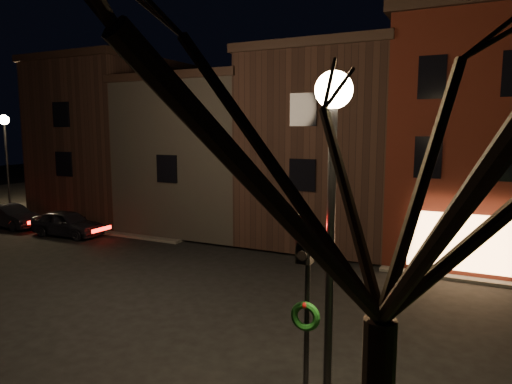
% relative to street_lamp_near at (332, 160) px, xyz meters
% --- Properties ---
extents(ground, '(120.00, 120.00, 0.00)m').
position_rel_street_lamp_near_xyz_m(ground, '(-6.20, 6.00, -5.18)').
color(ground, black).
rests_on(ground, ground).
extents(sidewalk_far_left, '(30.00, 30.00, 0.12)m').
position_rel_street_lamp_near_xyz_m(sidewalk_far_left, '(-26.20, 26.00, -5.12)').
color(sidewalk_far_left, '#2D2B28').
rests_on(sidewalk_far_left, ground).
extents(corner_building, '(6.50, 8.50, 10.50)m').
position_rel_street_lamp_near_xyz_m(corner_building, '(1.80, 15.47, 0.22)').
color(corner_building, '#44130C').
rests_on(corner_building, ground).
extents(row_building_a, '(7.30, 10.30, 9.40)m').
position_rel_street_lamp_near_xyz_m(row_building_a, '(-4.70, 16.50, -0.34)').
color(row_building_a, black).
rests_on(row_building_a, ground).
extents(row_building_b, '(7.80, 10.30, 8.40)m').
position_rel_street_lamp_near_xyz_m(row_building_b, '(-11.95, 16.50, -0.85)').
color(row_building_b, black).
rests_on(row_building_b, ground).
extents(row_building_c, '(7.30, 10.30, 9.90)m').
position_rel_street_lamp_near_xyz_m(row_building_c, '(-19.20, 16.50, -0.09)').
color(row_building_c, black).
rests_on(row_building_c, ground).
extents(street_lamp_near, '(0.60, 0.60, 6.48)m').
position_rel_street_lamp_near_xyz_m(street_lamp_near, '(0.00, 0.00, 0.00)').
color(street_lamp_near, black).
rests_on(street_lamp_near, sidewalk_near_right).
extents(street_lamp_far, '(0.60, 0.60, 6.48)m').
position_rel_street_lamp_near_xyz_m(street_lamp_far, '(-25.20, 12.20, 0.00)').
color(street_lamp_far, black).
rests_on(street_lamp_far, sidewalk_far_left).
extents(traffic_signal, '(0.58, 0.38, 4.05)m').
position_rel_street_lamp_near_xyz_m(traffic_signal, '(-0.60, 0.49, -2.37)').
color(traffic_signal, black).
rests_on(traffic_signal, sidewalk_near_right).
extents(bare_tree_right, '(6.40, 6.40, 8.50)m').
position_rel_street_lamp_near_xyz_m(bare_tree_right, '(1.30, -2.50, 0.97)').
color(bare_tree_right, black).
rests_on(bare_tree_right, sidewalk_near_right).
extents(parked_car_a, '(4.18, 1.87, 1.39)m').
position_rel_street_lamp_near_xyz_m(parked_car_a, '(-17.50, 9.96, -4.48)').
color(parked_car_a, black).
rests_on(parked_car_a, ground).
extents(parked_car_b, '(4.12, 1.63, 1.33)m').
position_rel_street_lamp_near_xyz_m(parked_car_b, '(-22.18, 10.01, -4.51)').
color(parked_car_b, black).
rests_on(parked_car_b, ground).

